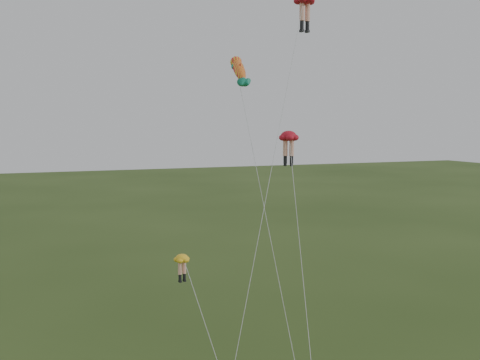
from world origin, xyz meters
name	(u,v)px	position (x,y,z in m)	size (l,w,h in m)	color
legs_kite_red_high	(304,6)	(6.30, 8.75, 22.98)	(10.22, 10.24, 23.90)	red
legs_kite_red_mid	(289,142)	(3.84, 6.04, 13.36)	(3.61, 9.54, 14.12)	red
legs_kite_yellow	(185,270)	(-5.11, -0.14, 7.11)	(2.39, 4.27, 7.88)	yellow
fish_kite	(239,71)	(1.93, 10.32, 18.40)	(1.45, 12.85, 19.77)	yellow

